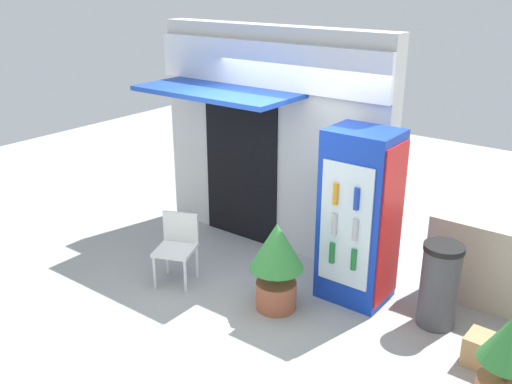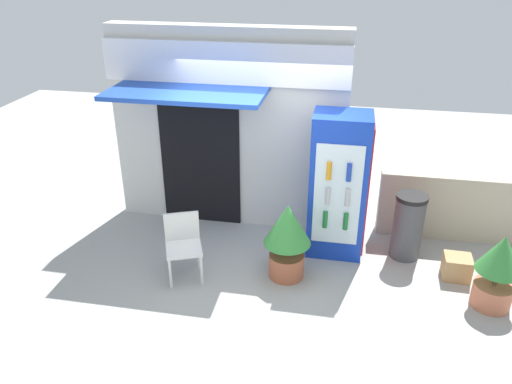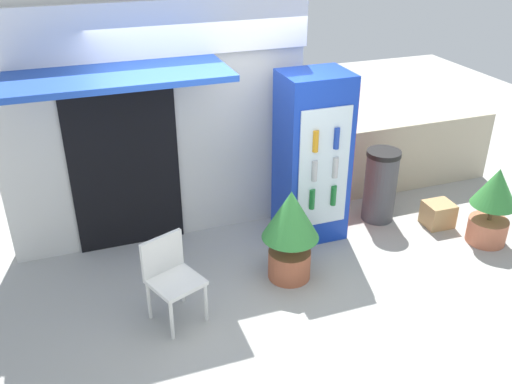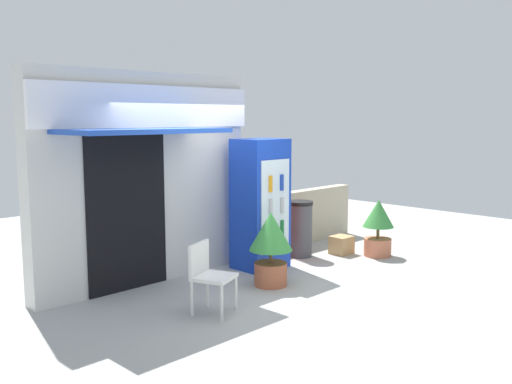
# 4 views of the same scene
# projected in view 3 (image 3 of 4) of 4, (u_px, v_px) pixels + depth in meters

# --- Properties ---
(ground) EXTENTS (16.00, 16.00, 0.00)m
(ground) POSITION_uv_depth(u_px,v_px,m) (249.00, 288.00, 5.77)
(ground) COLOR #A3A39E
(storefront_building) EXTENTS (3.42, 1.25, 2.92)m
(storefront_building) POSITION_uv_depth(u_px,v_px,m) (153.00, 114.00, 6.07)
(storefront_building) COLOR silver
(storefront_building) RESTS_ON ground
(drink_cooler) EXTENTS (0.77, 0.66, 1.99)m
(drink_cooler) POSITION_uv_depth(u_px,v_px,m) (313.00, 158.00, 6.31)
(drink_cooler) COLOR #1438B2
(drink_cooler) RESTS_ON ground
(plastic_chair) EXTENTS (0.58, 0.58, 0.84)m
(plastic_chair) POSITION_uv_depth(u_px,v_px,m) (170.00, 273.00, 5.17)
(plastic_chair) COLOR silver
(plastic_chair) RESTS_ON ground
(potted_plant_near_shop) EXTENTS (0.60, 0.60, 1.03)m
(potted_plant_near_shop) POSITION_uv_depth(u_px,v_px,m) (291.00, 228.00, 5.68)
(potted_plant_near_shop) COLOR #AD5B3D
(potted_plant_near_shop) RESTS_ON ground
(potted_plant_curbside) EXTENTS (0.52, 0.52, 0.95)m
(potted_plant_curbside) POSITION_uv_depth(u_px,v_px,m) (493.00, 202.00, 6.34)
(potted_plant_curbside) COLOR #BC6B4C
(potted_plant_curbside) RESTS_ON ground
(trash_bin) EXTENTS (0.42, 0.42, 0.93)m
(trash_bin) POSITION_uv_depth(u_px,v_px,m) (380.00, 185.00, 6.85)
(trash_bin) COLOR #47474C
(trash_bin) RESTS_ON ground
(stone_boundary_wall) EXTENTS (2.48, 0.23, 0.98)m
(stone_boundary_wall) POSITION_uv_depth(u_px,v_px,m) (411.00, 155.00, 7.64)
(stone_boundary_wall) COLOR #B7AD93
(stone_boundary_wall) RESTS_ON ground
(cardboard_box) EXTENTS (0.35, 0.32, 0.31)m
(cardboard_box) POSITION_uv_depth(u_px,v_px,m) (438.00, 214.00, 6.85)
(cardboard_box) COLOR tan
(cardboard_box) RESTS_ON ground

